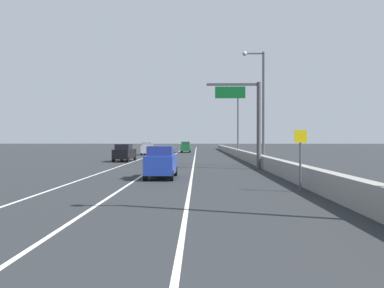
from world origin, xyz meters
name	(u,v)px	position (x,y,z in m)	size (l,w,h in m)	color
ground_plane	(187,154)	(0.00, 64.00, 0.00)	(320.00, 320.00, 0.00)	#26282B
lane_stripe_left	(150,156)	(-5.50, 55.00, 0.00)	(0.16, 130.00, 0.00)	silver
lane_stripe_center	(172,156)	(-2.00, 55.00, 0.00)	(0.16, 130.00, 0.00)	silver
lane_stripe_right	(195,156)	(1.50, 55.00, 0.00)	(0.16, 130.00, 0.00)	silver
jersey_barrier_right	(249,157)	(7.79, 40.00, 0.55)	(0.60, 120.00, 1.10)	gray
overhead_sign_gantry	(250,114)	(6.44, 29.41, 4.73)	(4.68, 0.36, 7.50)	#47474C
speed_advisory_sign	(300,156)	(6.89, 15.32, 1.76)	(0.60, 0.11, 3.00)	#4C4C51
lamp_post_right_second	(261,101)	(7.95, 32.84, 6.24)	(2.14, 0.44, 10.96)	#4C4C51
lamp_post_right_third	(236,117)	(8.16, 57.11, 6.24)	(2.14, 0.44, 10.96)	#4C4C51
car_silver_0	(148,149)	(-6.34, 58.60, 1.04)	(1.83, 4.38, 2.09)	#B7B7BC
car_black_1	(124,153)	(-6.61, 40.36, 1.01)	(2.03, 4.72, 2.02)	black
car_green_2	(186,147)	(-0.39, 69.78, 1.06)	(1.91, 4.46, 2.13)	#196033
car_blue_3	(161,162)	(-0.47, 21.57, 1.06)	(1.91, 4.11, 2.13)	#1E389E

